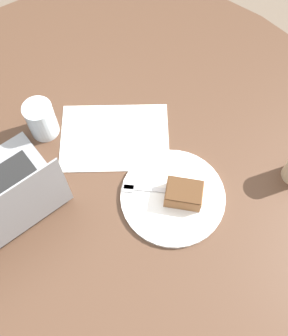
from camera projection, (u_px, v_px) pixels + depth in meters
name	position (u px, v px, depth m)	size (l,w,h in m)	color
ground_plane	(127.00, 236.00, 1.75)	(12.00, 12.00, 0.00)	#6B5B4C
dining_table	(119.00, 170.00, 1.15)	(1.39, 1.39, 0.76)	#4C3323
paper_document	(115.00, 137.00, 1.09)	(0.37, 0.34, 0.00)	white
plate	(173.00, 197.00, 1.00)	(0.27, 0.27, 0.01)	white
cake_slice	(184.00, 194.00, 0.97)	(0.11, 0.09, 0.05)	brown
fork	(149.00, 189.00, 1.00)	(0.16, 0.09, 0.00)	silver
water_glass	(41.00, 120.00, 1.05)	(0.08, 0.08, 0.11)	silver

